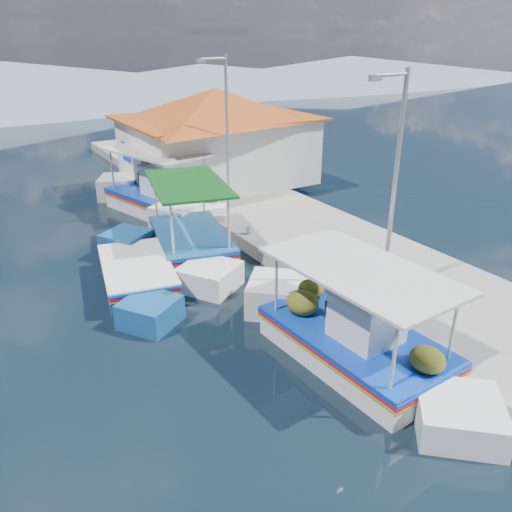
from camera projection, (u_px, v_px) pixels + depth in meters
ground at (287, 407)px, 10.81m from camera, size 160.00×160.00×0.00m
quay at (329, 247)px, 18.21m from camera, size 5.00×44.00×0.50m
bollards at (292, 256)px, 16.46m from camera, size 0.20×17.20×0.30m
main_caique at (352, 339)px, 12.25m from camera, size 2.67×8.17×2.69m
caique_green_canopy at (190, 242)px, 18.11m from camera, size 3.44×7.60×2.92m
caique_blue_hull at (136, 276)px, 15.87m from camera, size 2.84×6.61×1.20m
caique_far at (159, 199)px, 22.42m from camera, size 3.97×8.17×2.97m
harbor_building at (217, 134)px, 24.38m from camera, size 10.49×10.49×4.40m
lamp_post_near at (393, 178)px, 12.97m from camera, size 1.21×0.14×6.00m
lamp_post_far at (225, 127)px, 20.02m from camera, size 1.21×0.14×6.00m
mountain_ridge at (50, 83)px, 56.93m from camera, size 171.40×96.00×5.50m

